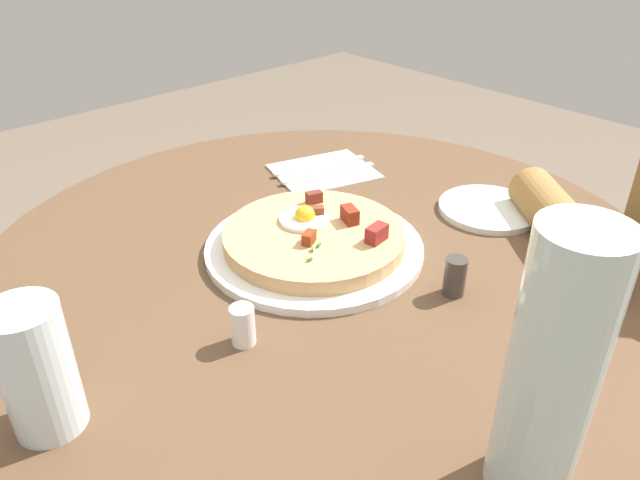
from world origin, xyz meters
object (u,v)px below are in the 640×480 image
at_px(breakfast_pizza, 314,236).
at_px(water_bottle, 552,371).
at_px(pizza_plate, 314,247).
at_px(fork, 320,166).
at_px(dining_table, 325,349).
at_px(bread_plate, 489,209).
at_px(water_glass, 37,370).
at_px(knife, 328,173).
at_px(salt_shaker, 243,325).
at_px(pepper_shaker, 455,276).

xyz_separation_m(breakfast_pizza, water_bottle, (-0.12, -0.41, 0.10)).
bearing_deg(pizza_plate, water_bottle, -106.40).
xyz_separation_m(breakfast_pizza, fork, (0.20, 0.20, -0.02)).
distance_m(breakfast_pizza, fork, 0.28).
distance_m(dining_table, bread_plate, 0.34).
relative_size(water_glass, water_bottle, 0.54).
bearing_deg(knife, bread_plate, 126.47).
bearing_deg(water_glass, dining_table, 6.71).
distance_m(pizza_plate, water_bottle, 0.44).
distance_m(water_glass, water_bottle, 0.45).
relative_size(breakfast_pizza, knife, 1.42).
bearing_deg(knife, dining_table, 62.65).
bearing_deg(dining_table, water_glass, -173.29).
bearing_deg(dining_table, fork, 49.17).
bearing_deg(water_bottle, pizza_plate, 73.60).
xyz_separation_m(pizza_plate, bread_plate, (0.28, -0.10, -0.00)).
distance_m(dining_table, pizza_plate, 0.18).
xyz_separation_m(pizza_plate, water_bottle, (-0.12, -0.41, 0.12)).
xyz_separation_m(breakfast_pizza, salt_shaker, (-0.19, -0.09, 0.00)).
bearing_deg(fork, pepper_shaker, 87.98).
bearing_deg(dining_table, pizza_plate, 118.78).
height_order(pizza_plate, fork, pizza_plate).
height_order(dining_table, salt_shaker, salt_shaker).
height_order(breakfast_pizza, knife, breakfast_pizza).
height_order(breakfast_pizza, pepper_shaker, breakfast_pizza).
bearing_deg(knife, pepper_shaker, 87.79).
xyz_separation_m(knife, water_bottle, (-0.31, -0.58, 0.12)).
bearing_deg(salt_shaker, pizza_plate, 25.68).
relative_size(breakfast_pizza, bread_plate, 1.62).
distance_m(fork, pepper_shaker, 0.42).
bearing_deg(pepper_shaker, water_glass, 164.03).
xyz_separation_m(pizza_plate, fork, (0.20, 0.20, 0.00)).
bearing_deg(dining_table, bread_plate, -16.91).
distance_m(dining_table, fork, 0.34).
distance_m(dining_table, salt_shaker, 0.29).
distance_m(bread_plate, pepper_shaker, 0.24).
bearing_deg(pizza_plate, salt_shaker, -154.32).
height_order(fork, knife, same).
height_order(fork, water_glass, water_glass).
xyz_separation_m(fork, water_bottle, (-0.32, -0.61, 0.12)).
bearing_deg(pizza_plate, pepper_shaker, -72.40).
height_order(bread_plate, water_bottle, water_bottle).
height_order(fork, pepper_shaker, pepper_shaker).
bearing_deg(water_bottle, bread_plate, 37.51).
xyz_separation_m(bread_plate, water_bottle, (-0.40, -0.31, 0.12)).
bearing_deg(breakfast_pizza, knife, 42.23).
bearing_deg(pizza_plate, knife, 42.15).
relative_size(pizza_plate, pepper_shaker, 5.98).
height_order(pizza_plate, salt_shaker, salt_shaker).
relative_size(breakfast_pizza, water_glass, 1.85).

